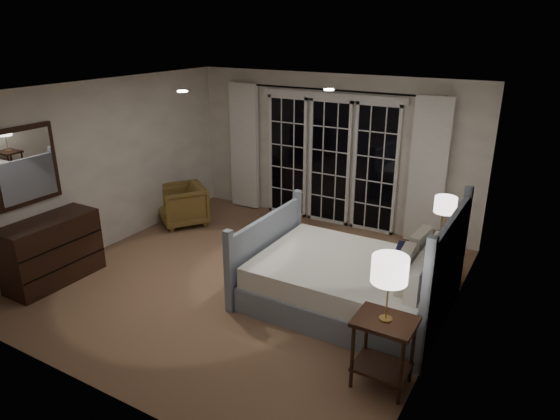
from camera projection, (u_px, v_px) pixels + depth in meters
The scene contains 20 objects.
floor at pixel (249, 280), 6.68m from camera, with size 5.00×5.00×0.00m, color #826446.
ceiling at pixel (245, 90), 5.81m from camera, with size 5.00×5.00×0.00m, color silver.
wall_left at pixel (107, 165), 7.42m from camera, with size 0.02×5.00×2.50m, color white.
wall_right at pixel (452, 231), 5.07m from camera, with size 0.02×5.00×2.50m, color white.
wall_back at pixel (331, 151), 8.27m from camera, with size 5.00×0.02×2.50m, color white.
wall_front at pixel (83, 272), 4.22m from camera, with size 5.00×0.02×2.50m, color white.
french_doors at pixel (329, 161), 8.29m from camera, with size 2.50×0.04×2.20m.
curtain_rod at pixel (330, 90), 7.84m from camera, with size 0.03×0.03×3.50m, color black.
curtain_left at pixel (244, 147), 8.99m from camera, with size 0.55×0.10×2.25m, color white.
curtain_right at pixel (428, 172), 7.43m from camera, with size 0.55×0.10×2.25m, color white.
downlight_a at pixel (329, 90), 5.92m from camera, with size 0.12×0.12×0.01m, color white.
downlight_b at pixel (182, 91), 5.77m from camera, with size 0.12×0.12×0.01m, color white.
bed at pixel (351, 281), 5.97m from camera, with size 2.31×1.66×1.35m.
nightstand_left at pixel (384, 342), 4.59m from camera, with size 0.55×0.44×0.71m.
nightstand_right at pixel (440, 252), 6.51m from camera, with size 0.50×0.40×0.65m.
lamp_left at pixel (390, 270), 4.33m from camera, with size 0.33×0.33×0.63m.
lamp_right at pixel (445, 205), 6.29m from camera, with size 0.28×0.28×0.54m.
armchair at pixel (182, 205), 8.47m from camera, with size 0.73×0.75×0.68m, color brown.
dresser at pixel (52, 251), 6.53m from camera, with size 0.52×1.24×0.87m.
mirror at pixel (25, 166), 6.25m from camera, with size 0.05×0.85×1.00m.
Camera 1 is at (3.34, -4.92, 3.22)m, focal length 32.00 mm.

